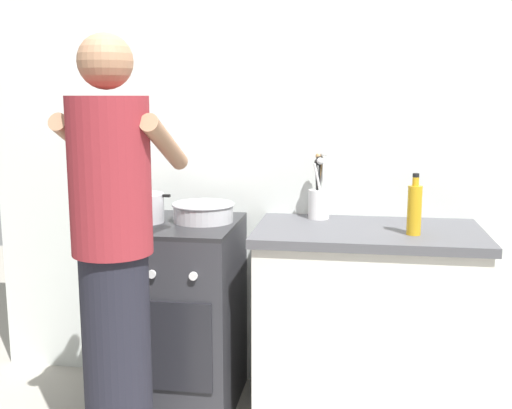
# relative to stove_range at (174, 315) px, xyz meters

# --- Properties ---
(back_wall) EXTENTS (3.20, 0.10, 2.50)m
(back_wall) POSITION_rel_stove_range_xyz_m (0.55, 0.35, 0.80)
(back_wall) COLOR silver
(back_wall) RESTS_ON ground
(countertop) EXTENTS (1.00, 0.60, 0.90)m
(countertop) POSITION_rel_stove_range_xyz_m (0.90, 0.00, 0.00)
(countertop) COLOR silver
(countertop) RESTS_ON ground
(stove_range) EXTENTS (0.60, 0.62, 0.90)m
(stove_range) POSITION_rel_stove_range_xyz_m (0.00, 0.00, 0.00)
(stove_range) COLOR #2D2D33
(stove_range) RESTS_ON ground
(pot) EXTENTS (0.27, 0.21, 0.13)m
(pot) POSITION_rel_stove_range_xyz_m (-0.14, -0.01, 0.52)
(pot) COLOR #B2B2B7
(pot) RESTS_ON stove_range
(mixing_bowl) EXTENTS (0.29, 0.29, 0.09)m
(mixing_bowl) POSITION_rel_stove_range_xyz_m (0.14, 0.04, 0.50)
(mixing_bowl) COLOR #B7B7BC
(mixing_bowl) RESTS_ON stove_range
(utensil_crock) EXTENTS (0.10, 0.10, 0.33)m
(utensil_crock) POSITION_rel_stove_range_xyz_m (0.67, 0.20, 0.55)
(utensil_crock) COLOR silver
(utensil_crock) RESTS_ON countertop
(oil_bottle) EXTENTS (0.06, 0.06, 0.26)m
(oil_bottle) POSITION_rel_stove_range_xyz_m (1.08, -0.09, 0.56)
(oil_bottle) COLOR gold
(oil_bottle) RESTS_ON countertop
(person) EXTENTS (0.41, 0.50, 1.70)m
(person) POSITION_rel_stove_range_xyz_m (-0.05, -0.58, 0.41)
(person) COLOR black
(person) RESTS_ON ground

